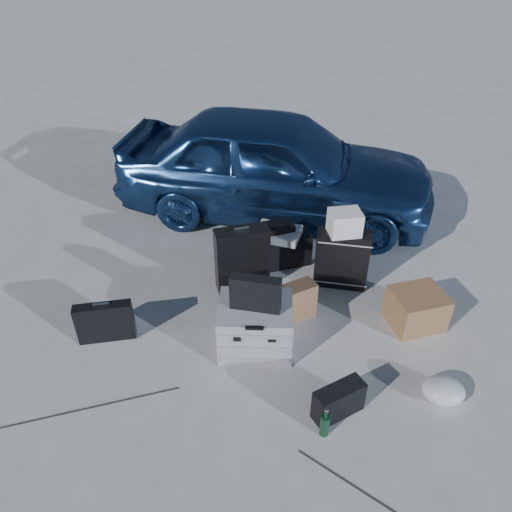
{
  "coord_description": "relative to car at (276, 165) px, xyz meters",
  "views": [
    {
      "loc": [
        0.01,
        -2.73,
        3.09
      ],
      "look_at": [
        -0.1,
        0.85,
        0.49
      ],
      "focal_mm": 35.0,
      "sensor_mm": 36.0,
      "label": 1
    }
  ],
  "objects": [
    {
      "name": "messenger_bag",
      "position": [
        0.46,
        -2.89,
        -0.47
      ],
      "size": [
        0.4,
        0.32,
        0.27
      ],
      "primitive_type": "cube",
      "rotation": [
        0.0,
        0.0,
        0.54
      ],
      "color": "black",
      "rests_on": "ground"
    },
    {
      "name": "pelican_case",
      "position": [
        -0.16,
        -2.22,
        -0.39
      ],
      "size": [
        0.6,
        0.49,
        0.43
      ],
      "primitive_type": "cube",
      "rotation": [
        0.0,
        0.0,
        -0.0
      ],
      "color": "#9C9EA1",
      "rests_on": "ground"
    },
    {
      "name": "briefcase",
      "position": [
        -1.43,
        -2.18,
        -0.42
      ],
      "size": [
        0.49,
        0.2,
        0.37
      ],
      "primitive_type": "cube",
      "rotation": [
        0.0,
        0.0,
        0.2
      ],
      "color": "black",
      "rests_on": "ground"
    },
    {
      "name": "green_bottle",
      "position": [
        0.35,
        -3.07,
        -0.48
      ],
      "size": [
        0.07,
        0.07,
        0.26
      ],
      "primitive_type": "cylinder",
      "rotation": [
        0.0,
        0.0,
        -0.09
      ],
      "color": "black",
      "rests_on": "ground"
    },
    {
      "name": "car",
      "position": [
        0.0,
        0.0,
        0.0
      ],
      "size": [
        3.77,
        2.04,
        1.22
      ],
      "primitive_type": "imported",
      "rotation": [
        0.0,
        0.0,
        1.39
      ],
      "color": "#264B87",
      "rests_on": "ground"
    },
    {
      "name": "plastic_bag",
      "position": [
        1.26,
        -2.73,
        -0.52
      ],
      "size": [
        0.35,
        0.31,
        0.18
      ],
      "primitive_type": "ellipsoid",
      "rotation": [
        0.0,
        0.0,
        -0.13
      ],
      "color": "silver",
      "rests_on": "ground"
    },
    {
      "name": "flat_box_black",
      "position": [
        0.03,
        -1.03,
        -0.18
      ],
      "size": [
        0.34,
        0.29,
        0.06
      ],
      "primitive_type": "cube",
      "rotation": [
        0.0,
        0.0,
        0.36
      ],
      "color": "black",
      "rests_on": "flat_box_white"
    },
    {
      "name": "white_carton",
      "position": [
        0.62,
        -1.38,
        0.1
      ],
      "size": [
        0.32,
        0.27,
        0.22
      ],
      "primitive_type": "cube",
      "rotation": [
        0.0,
        0.0,
        0.19
      ],
      "color": "silver",
      "rests_on": "suitcase_right"
    },
    {
      "name": "cardboard_box",
      "position": [
        1.24,
        -1.9,
        -0.44
      ],
      "size": [
        0.53,
        0.5,
        0.33
      ],
      "primitive_type": "cube",
      "rotation": [
        0.0,
        0.0,
        0.3
      ],
      "color": "#986B42",
      "rests_on": "ground"
    },
    {
      "name": "kraft_bag",
      "position": [
        0.22,
        -1.85,
        -0.43
      ],
      "size": [
        0.31,
        0.27,
        0.36
      ],
      "primitive_type": "cube",
      "rotation": [
        0.0,
        0.0,
        0.52
      ],
      "color": "#AA734A",
      "rests_on": "ground"
    },
    {
      "name": "suitcase_left",
      "position": [
        -0.31,
        -1.43,
        -0.28
      ],
      "size": [
        0.53,
        0.32,
        0.65
      ],
      "primitive_type": "cube",
      "rotation": [
        0.0,
        0.0,
        0.3
      ],
      "color": "black",
      "rests_on": "ground"
    },
    {
      "name": "duffel_bag",
      "position": [
        0.03,
        -1.05,
        -0.44
      ],
      "size": [
        0.71,
        0.47,
        0.33
      ],
      "primitive_type": "cube",
      "rotation": [
        0.0,
        0.0,
        0.32
      ],
      "color": "black",
      "rests_on": "ground"
    },
    {
      "name": "suitcase_right",
      "position": [
        0.63,
        -1.37,
        -0.31
      ],
      "size": [
        0.52,
        0.25,
        0.6
      ],
      "primitive_type": "cube",
      "rotation": [
        0.0,
        0.0,
        -0.15
      ],
      "color": "black",
      "rests_on": "ground"
    },
    {
      "name": "laptop_bag",
      "position": [
        -0.16,
        -2.24,
        -0.02
      ],
      "size": [
        0.41,
        0.17,
        0.3
      ],
      "primitive_type": "cube",
      "rotation": [
        0.0,
        0.0,
        -0.17
      ],
      "color": "black",
      "rests_on": "pelican_case"
    },
    {
      "name": "flat_box_white",
      "position": [
        0.03,
        -1.05,
        -0.24
      ],
      "size": [
        0.51,
        0.43,
        0.08
      ],
      "primitive_type": "cube",
      "rotation": [
        0.0,
        0.0,
        -0.28
      ],
      "color": "silver",
      "rests_on": "duffel_bag"
    },
    {
      "name": "ground",
      "position": [
        -0.08,
        -2.47,
        -0.61
      ],
      "size": [
        60.0,
        60.0,
        0.0
      ],
      "primitive_type": "plane",
      "color": "beige",
      "rests_on": "ground"
    }
  ]
}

